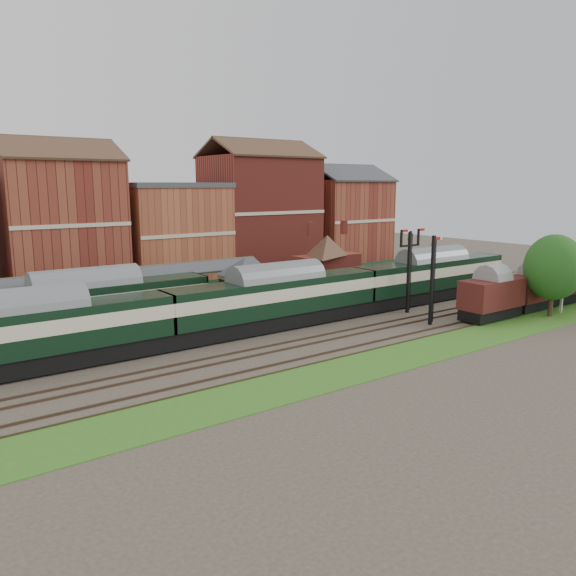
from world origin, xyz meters
TOP-DOWN VIEW (x-y plane):
  - ground at (0.00, 0.00)m, footprint 160.00×160.00m
  - grass_back at (0.00, 16.00)m, footprint 90.00×4.50m
  - grass_front at (0.00, -12.00)m, footprint 90.00×5.00m
  - fence at (0.00, 18.00)m, footprint 90.00×0.12m
  - platform at (-5.00, 9.75)m, footprint 55.00×3.40m
  - signal_box at (-3.00, 3.25)m, footprint 5.40×5.40m
  - brick_hut at (5.00, 3.25)m, footprint 3.20×2.64m
  - station_building at (12.00, 9.75)m, footprint 8.10×8.10m
  - canopy at (-11.00, 9.75)m, footprint 26.00×3.89m
  - semaphore_bracket at (12.04, -2.50)m, footprint 3.60×0.25m
  - semaphore_siding at (10.02, -7.00)m, footprint 1.23×0.25m
  - yard_lamp at (24.00, -11.50)m, footprint 2.60×0.22m
  - town_backdrop at (-0.18, 25.00)m, footprint 69.00×10.00m
  - dmu_train at (-1.89, 0.00)m, footprint 61.38×3.22m
  - platform_railcar at (-16.10, 6.50)m, footprint 20.50×3.23m
  - goods_van_a at (16.11, -9.00)m, footprint 6.58×2.85m
  - goods_van_b at (23.12, -9.00)m, footprint 6.16×2.67m
  - goods_van_c at (30.28, -9.00)m, footprint 6.86×2.97m
  - tree_far at (21.60, -11.73)m, footprint 5.37×5.37m

SIDE VIEW (x-z plane):
  - ground at x=0.00m, z-range 0.00..0.00m
  - grass_back at x=0.00m, z-range 0.00..0.06m
  - grass_front at x=0.00m, z-range 0.00..0.06m
  - platform at x=-5.00m, z-range 0.00..1.00m
  - fence at x=0.00m, z-range 0.00..1.50m
  - brick_hut at x=5.00m, z-range -0.28..2.67m
  - goods_van_b at x=23.12m, z-range 0.25..3.99m
  - goods_van_a at x=16.11m, z-range 0.26..4.25m
  - goods_van_c at x=30.28m, z-range 0.26..4.42m
  - dmu_train at x=-1.89m, z-range 0.38..5.09m
  - platform_railcar at x=-16.10m, z-range 0.38..5.10m
  - signal_box at x=-3.00m, z-range 0.19..6.19m
  - station_building at x=12.00m, z-range 1.01..6.91m
  - yard_lamp at x=24.00m, z-range 0.49..7.49m
  - semaphore_siding at x=10.02m, z-range 0.16..8.16m
  - canopy at x=-11.00m, z-range 2.54..6.62m
  - semaphore_bracket at x=12.04m, z-range 0.54..8.72m
  - tree_far at x=21.60m, z-range 0.82..8.66m
  - town_backdrop at x=-0.18m, z-range -1.00..15.00m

